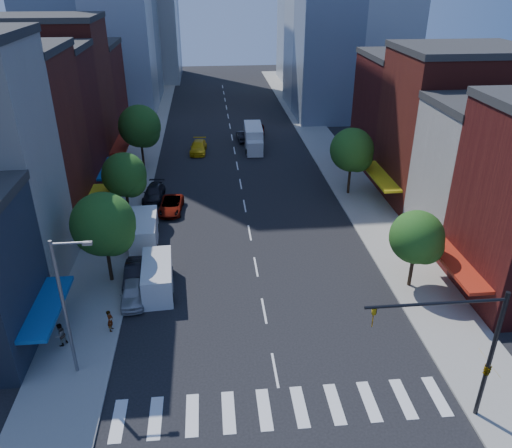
{
  "coord_description": "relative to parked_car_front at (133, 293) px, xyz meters",
  "views": [
    {
      "loc": [
        -3.43,
        -22.92,
        21.84
      ],
      "look_at": [
        -0.19,
        9.99,
        5.0
      ],
      "focal_mm": 35.0,
      "sensor_mm": 36.0,
      "label": 1
    }
  ],
  "objects": [
    {
      "name": "bldg_right_2",
      "position": [
        30.5,
        15.81,
        6.79
      ],
      "size": [
        12.0,
        10.0,
        15.0
      ],
      "primitive_type": "cube",
      "color": "#581A14",
      "rests_on": "ground"
    },
    {
      "name": "box_truck",
      "position": [
        12.17,
        34.34,
        0.73
      ],
      "size": [
        2.57,
        7.66,
        3.06
      ],
      "rotation": [
        0.0,
        0.0,
        -0.04
      ],
      "color": "silver",
      "rests_on": "ground"
    },
    {
      "name": "bldg_right_3",
      "position": [
        30.5,
        25.81,
        5.79
      ],
      "size": [
        12.0,
        10.0,
        13.0
      ],
      "primitive_type": "cube",
      "color": "#4A1212",
      "rests_on": "ground"
    },
    {
      "name": "cargo_van_far",
      "position": [
        0.01,
        8.63,
        0.49
      ],
      "size": [
        2.58,
        5.83,
        2.44
      ],
      "rotation": [
        0.0,
        0.0,
        0.05
      ],
      "color": "white",
      "rests_on": "ground"
    },
    {
      "name": "parked_car_rear",
      "position": [
        0.0,
        18.57,
        -0.02
      ],
      "size": [
        2.36,
        4.95,
        1.39
      ],
      "primitive_type": "imported",
      "rotation": [
        0.0,
        0.0,
        -0.09
      ],
      "color": "black",
      "rests_on": "ground"
    },
    {
      "name": "pedestrian_far",
      "position": [
        -3.98,
        -4.7,
        0.25
      ],
      "size": [
        0.95,
        1.0,
        1.63
      ],
      "primitive_type": "imported",
      "rotation": [
        0.0,
        0.0,
        -2.17
      ],
      "color": "#999999",
      "rests_on": "sidewalk_left"
    },
    {
      "name": "parked_car_third",
      "position": [
        2.0,
        15.22,
        -0.04
      ],
      "size": [
        2.55,
        4.97,
        1.34
      ],
      "primitive_type": "imported",
      "rotation": [
        0.0,
        0.0,
        -0.07
      ],
      "color": "#999999",
      "rests_on": "ground"
    },
    {
      "name": "bldg_left_5",
      "position": [
        -11.5,
        38.81,
        5.79
      ],
      "size": [
        12.0,
        10.0,
        13.0
      ],
      "primitive_type": "cube",
      "color": "#4A1212",
      "rests_on": "ground"
    },
    {
      "name": "tree_left_mid",
      "position": [
        -1.85,
        13.73,
        3.81
      ],
      "size": [
        4.2,
        4.2,
        6.65
      ],
      "color": "black",
      "rests_on": "sidewalk_left"
    },
    {
      "name": "bldg_left_3",
      "position": [
        -11.5,
        20.81,
        6.79
      ],
      "size": [
        12.0,
        8.0,
        15.0
      ],
      "primitive_type": "cube",
      "color": "#4A1212",
      "rests_on": "ground"
    },
    {
      "name": "tree_right_far",
      "position": [
        21.15,
        17.73,
        4.15
      ],
      "size": [
        4.6,
        4.6,
        7.2
      ],
      "color": "black",
      "rests_on": "sidewalk_right"
    },
    {
      "name": "traffic_signal",
      "position": [
        19.44,
        -12.69,
        3.44
      ],
      "size": [
        7.24,
        2.24,
        8.0
      ],
      "color": "black",
      "rests_on": "sidewalk_right"
    },
    {
      "name": "traffic_car_far",
      "position": [
        13.48,
        41.3,
        0.09
      ],
      "size": [
        2.38,
        4.87,
        1.6
      ],
      "primitive_type": "imported",
      "rotation": [
        0.0,
        0.0,
        3.04
      ],
      "color": "#999999",
      "rests_on": "ground"
    },
    {
      "name": "bldg_left_4",
      "position": [
        -11.5,
        29.31,
        7.79
      ],
      "size": [
        12.0,
        9.0,
        17.0
      ],
      "primitive_type": "cube",
      "color": "#581A14",
      "rests_on": "ground"
    },
    {
      "name": "taxi",
      "position": [
        4.67,
        33.48,
        0.02
      ],
      "size": [
        2.44,
        5.2,
        1.47
      ],
      "primitive_type": "imported",
      "rotation": [
        0.0,
        0.0,
        -0.08
      ],
      "color": "#DDB10B",
      "rests_on": "ground"
    },
    {
      "name": "tree_left_far",
      "position": [
        -1.85,
        27.73,
        4.49
      ],
      "size": [
        5.0,
        5.0,
        7.75
      ],
      "color": "black",
      "rests_on": "sidewalk_left"
    },
    {
      "name": "crosswalk",
      "position": [
        9.5,
        -11.19,
        -0.71
      ],
      "size": [
        19.0,
        3.0,
        0.01
      ],
      "primitive_type": "cube",
      "color": "silver",
      "rests_on": "ground"
    },
    {
      "name": "streetlight",
      "position": [
        -2.31,
        -7.19,
        4.56
      ],
      "size": [
        2.25,
        0.25,
        9.0
      ],
      "color": "slate",
      "rests_on": "sidewalk_left"
    },
    {
      "name": "cargo_van_near",
      "position": [
        1.77,
        1.12,
        0.44
      ],
      "size": [
        2.52,
        5.59,
        2.33
      ],
      "rotation": [
        0.0,
        0.0,
        0.06
      ],
      "color": "silver",
      "rests_on": "ground"
    },
    {
      "name": "parked_car_front",
      "position": [
        0.0,
        0.0,
        0.0
      ],
      "size": [
        2.0,
        4.31,
        1.43
      ],
      "primitive_type": "imported",
      "rotation": [
        0.0,
        0.0,
        0.08
      ],
      "color": "#AEAEB3",
      "rests_on": "ground"
    },
    {
      "name": "traffic_car_oncoming",
      "position": [
        11.0,
        38.08,
        0.01
      ],
      "size": [
        1.86,
        4.48,
        1.44
      ],
      "primitive_type": "imported",
      "rotation": [
        0.0,
        0.0,
        3.22
      ],
      "color": "black",
      "rests_on": "ground"
    },
    {
      "name": "sidewalk_right",
      "position": [
        22.0,
        31.81,
        -0.64
      ],
      "size": [
        5.0,
        120.0,
        0.15
      ],
      "primitive_type": "cube",
      "color": "gray",
      "rests_on": "ground"
    },
    {
      "name": "bldg_right_1",
      "position": [
        30.5,
        6.81,
        5.29
      ],
      "size": [
        12.0,
        8.0,
        12.0
      ],
      "primitive_type": "cube",
      "color": "silver",
      "rests_on": "ground"
    },
    {
      "name": "tree_left_near",
      "position": [
        -1.85,
        2.73,
        4.15
      ],
      "size": [
        4.8,
        4.8,
        7.3
      ],
      "color": "black",
      "rests_on": "sidewalk_left"
    },
    {
      "name": "bldg_left_2",
      "position": [
        -11.5,
        12.31,
        7.29
      ],
      "size": [
        12.0,
        9.0,
        16.0
      ],
      "primitive_type": "cube",
      "color": "#581A14",
      "rests_on": "ground"
    },
    {
      "name": "ground",
      "position": [
        9.5,
        -8.19,
        -0.71
      ],
      "size": [
        220.0,
        220.0,
        0.0
      ],
      "primitive_type": "plane",
      "color": "black",
      "rests_on": "ground"
    },
    {
      "name": "sidewalk_left",
      "position": [
        -3.0,
        31.81,
        -0.64
      ],
      "size": [
        5.0,
        120.0,
        0.15
      ],
      "primitive_type": "cube",
      "color": "gray",
      "rests_on": "ground"
    },
    {
      "name": "pedestrian_near",
      "position": [
        -1.03,
        -3.5,
        0.23
      ],
      "size": [
        0.43,
        0.61,
        1.59
      ],
      "primitive_type": "imported",
      "rotation": [
        0.0,
        0.0,
        1.48
      ],
      "color": "#999999",
      "rests_on": "sidewalk_left"
    },
    {
      "name": "tree_right_near",
      "position": [
        21.15,
        -0.27,
        3.47
      ],
      "size": [
        4.0,
        4.0,
        6.2
      ],
      "color": "black",
      "rests_on": "sidewalk_right"
    },
    {
      "name": "parked_car_second",
      "position": [
        0.0,
        2.32,
        0.07
      ],
      "size": [
        1.73,
        4.77,
        1.56
      ],
      "primitive_type": "imported",
      "rotation": [
        0.0,
        0.0,
        0.02
      ],
      "color": "black",
      "rests_on": "ground"
    }
  ]
}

